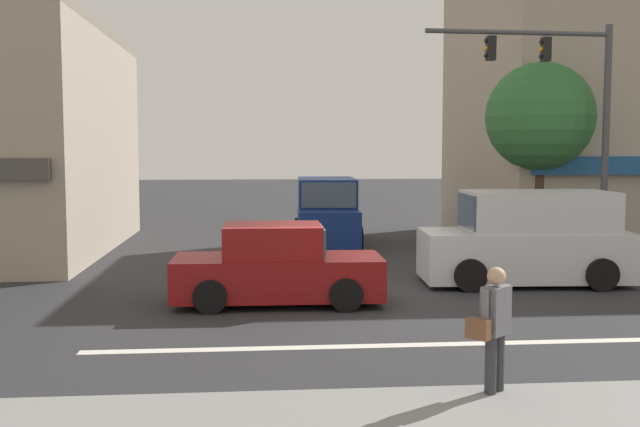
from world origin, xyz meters
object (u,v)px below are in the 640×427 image
(van_approaching_near, at_px, (327,213))
(van_crossing_leftbound, at_px, (528,240))
(street_tree, at_px, (540,118))
(pedestrian_foreground_with_bag, at_px, (494,327))
(utility_pole_near_left, at_px, (30,115))
(sedan_waiting_far, at_px, (277,268))
(traffic_light_mast, at_px, (571,105))

(van_approaching_near, xyz_separation_m, van_crossing_leftbound, (3.87, -7.54, 0.00))
(street_tree, relative_size, pedestrian_foreground_with_bag, 3.25)
(van_crossing_leftbound, bearing_deg, utility_pole_near_left, 163.01)
(street_tree, distance_m, van_crossing_leftbound, 5.02)
(utility_pole_near_left, relative_size, sedan_waiting_far, 1.83)
(van_approaching_near, bearing_deg, street_tree, -34.54)
(traffic_light_mast, xyz_separation_m, van_crossing_leftbound, (-1.85, -2.20, -3.17))
(utility_pole_near_left, relative_size, pedestrian_foreground_with_bag, 4.54)
(sedan_waiting_far, xyz_separation_m, van_crossing_leftbound, (5.74, 1.67, 0.29))
(van_approaching_near, relative_size, van_crossing_leftbound, 1.00)
(utility_pole_near_left, xyz_separation_m, van_approaching_near, (8.05, 3.90, -2.93))
(traffic_light_mast, height_order, van_approaching_near, traffic_light_mast)
(street_tree, distance_m, pedestrian_foreground_with_bag, 12.92)
(van_approaching_near, bearing_deg, traffic_light_mast, -43.04)
(sedan_waiting_far, distance_m, van_crossing_leftbound, 5.98)
(utility_pole_near_left, height_order, van_crossing_leftbound, utility_pole_near_left)
(pedestrian_foreground_with_bag, bearing_deg, van_crossing_leftbound, 66.86)
(traffic_light_mast, xyz_separation_m, pedestrian_foreground_with_bag, (-5.19, -10.01, -3.22))
(street_tree, height_order, van_approaching_near, street_tree)
(sedan_waiting_far, bearing_deg, pedestrian_foreground_with_bag, -68.62)
(pedestrian_foreground_with_bag, bearing_deg, street_tree, 66.63)
(van_crossing_leftbound, distance_m, pedestrian_foreground_with_bag, 8.49)
(street_tree, relative_size, traffic_light_mast, 0.88)
(traffic_light_mast, relative_size, sedan_waiting_far, 1.50)
(street_tree, bearing_deg, utility_pole_near_left, -179.60)
(sedan_waiting_far, bearing_deg, street_tree, 36.20)
(pedestrian_foreground_with_bag, bearing_deg, utility_pole_near_left, 126.86)
(street_tree, height_order, utility_pole_near_left, utility_pole_near_left)
(utility_pole_near_left, relative_size, van_approaching_near, 1.62)
(van_approaching_near, distance_m, sedan_waiting_far, 9.40)
(traffic_light_mast, bearing_deg, street_tree, 97.31)
(van_approaching_near, xyz_separation_m, pedestrian_foreground_with_bag, (0.53, -15.35, -0.05))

